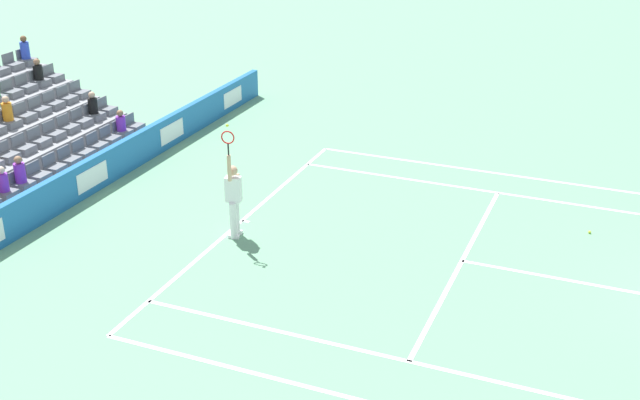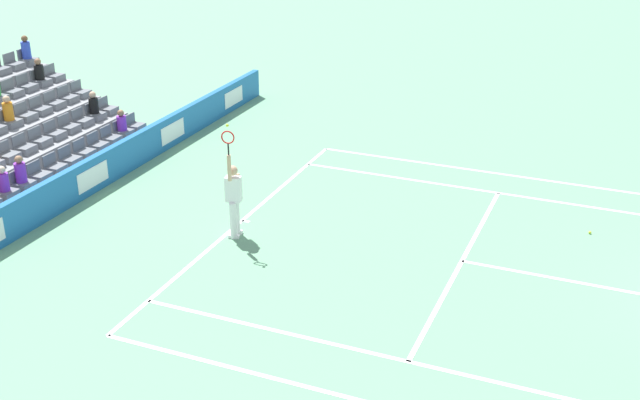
# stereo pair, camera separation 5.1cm
# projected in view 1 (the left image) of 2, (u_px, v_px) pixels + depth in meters

# --- Properties ---
(line_baseline) EXTENTS (10.97, 0.10, 0.01)m
(line_baseline) POSITION_uv_depth(u_px,v_px,m) (242.00, 221.00, 19.92)
(line_baseline) COLOR white
(line_baseline) RESTS_ON ground
(line_service) EXTENTS (8.23, 0.10, 0.01)m
(line_service) POSITION_uv_depth(u_px,v_px,m) (462.00, 261.00, 18.02)
(line_service) COLOR white
(line_service) RESTS_ON ground
(line_centre_service) EXTENTS (0.10, 6.40, 0.01)m
(line_centre_service) POSITION_uv_depth(u_px,v_px,m) (613.00, 288.00, 16.91)
(line_centre_service) COLOR white
(line_centre_service) RESTS_ON ground
(line_singles_sideline_left) EXTENTS (0.10, 11.89, 0.01)m
(line_singles_sideline_left) POSITION_uv_depth(u_px,v_px,m) (434.00, 367.00, 14.38)
(line_singles_sideline_left) COLOR white
(line_singles_sideline_left) RESTS_ON ground
(line_singles_sideline_right) EXTENTS (0.10, 11.89, 0.01)m
(line_singles_sideline_right) POSITION_uv_depth(u_px,v_px,m) (515.00, 195.00, 21.34)
(line_singles_sideline_right) COLOR white
(line_singles_sideline_right) RESTS_ON ground
(line_doubles_sideline_right) EXTENTS (0.10, 11.89, 0.01)m
(line_doubles_sideline_right) POSITION_uv_depth(u_px,v_px,m) (524.00, 177.00, 22.50)
(line_doubles_sideline_right) COLOR white
(line_doubles_sideline_right) RESTS_ON ground
(line_centre_mark) EXTENTS (0.10, 0.20, 0.01)m
(line_centre_mark) POSITION_uv_depth(u_px,v_px,m) (246.00, 221.00, 19.89)
(line_centre_mark) COLOR white
(line_centre_mark) RESTS_ON ground
(sponsor_barrier) EXTENTS (19.57, 0.22, 0.95)m
(sponsor_barrier) POSITION_uv_depth(u_px,v_px,m) (89.00, 177.00, 21.29)
(sponsor_barrier) COLOR #1E66AD
(sponsor_barrier) RESTS_ON ground
(tennis_player) EXTENTS (0.53, 0.40, 2.85)m
(tennis_player) POSITION_uv_depth(u_px,v_px,m) (234.00, 198.00, 18.76)
(tennis_player) COLOR white
(tennis_player) RESTS_ON ground
(loose_tennis_ball) EXTENTS (0.07, 0.07, 0.07)m
(loose_tennis_ball) POSITION_uv_depth(u_px,v_px,m) (590.00, 232.00, 19.27)
(loose_tennis_ball) COLOR #D1E533
(loose_tennis_ball) RESTS_ON ground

